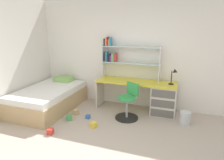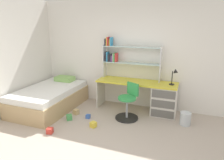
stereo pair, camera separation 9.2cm
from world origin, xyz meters
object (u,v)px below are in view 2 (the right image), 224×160
desk (157,97)px  toy_block_natural_1 (76,112)px  bookshelf_hutch (123,55)px  toy_block_green_2 (69,117)px  waste_bin (185,119)px  desk_lamp (175,74)px  toy_block_yellow_4 (93,125)px  toy_block_red_0 (50,131)px  bed_platform (50,98)px  swivel_chair (128,105)px  toy_block_blue_3 (88,116)px

desk → toy_block_natural_1: 1.96m
bookshelf_hutch → toy_block_green_2: bookshelf_hutch is taller
waste_bin → toy_block_natural_1: size_ratio=2.43×
bookshelf_hutch → toy_block_green_2: bearing=-124.4°
bookshelf_hutch → waste_bin: size_ratio=5.22×
desk_lamp → toy_block_yellow_4: 2.10m
toy_block_green_2 → toy_block_red_0: bearing=-93.1°
bed_platform → swivel_chair: bearing=4.2°
bed_platform → toy_block_blue_3: bearing=-9.0°
waste_bin → toy_block_green_2: size_ratio=2.37×
desk_lamp → bed_platform: desk_lamp is taller
desk → bed_platform: 2.66m
waste_bin → toy_block_natural_1: bearing=-171.4°
desk → toy_block_yellow_4: bearing=-133.2°
toy_block_natural_1 → toy_block_yellow_4: (0.66, -0.43, -0.00)m
swivel_chair → toy_block_red_0: bearing=-135.9°
toy_block_natural_1 → toy_block_green_2: toy_block_green_2 is taller
toy_block_natural_1 → toy_block_yellow_4: size_ratio=1.01×
bookshelf_hutch → toy_block_blue_3: size_ratio=16.71×
bed_platform → waste_bin: (3.24, 0.28, -0.13)m
toy_block_red_0 → toy_block_yellow_4: bearing=37.6°
toy_block_natural_1 → toy_block_yellow_4: 0.79m
desk_lamp → toy_block_yellow_4: bearing=-141.8°
toy_block_blue_3 → toy_block_yellow_4: size_ratio=0.77×
desk → toy_block_red_0: bearing=-136.4°
swivel_chair → toy_block_natural_1: bearing=-168.8°
swivel_chair → waste_bin: swivel_chair is taller
swivel_chair → toy_block_blue_3: swivel_chair is taller
waste_bin → toy_block_natural_1: waste_bin is taller
bookshelf_hutch → toy_block_green_2: (-0.84, -1.23, -1.27)m
waste_bin → toy_block_yellow_4: size_ratio=2.45×
desk_lamp → toy_block_green_2: (-2.13, -1.05, -0.93)m
desk → toy_block_yellow_4: desk is taller
waste_bin → toy_block_blue_3: (-2.07, -0.46, -0.09)m
desk → waste_bin: bearing=-29.6°
toy_block_red_0 → bookshelf_hutch: bearing=64.9°
bed_platform → waste_bin: bearing=4.9°
desk → swivel_chair: size_ratio=2.40×
desk → toy_block_natural_1: bearing=-157.0°
toy_block_red_0 → waste_bin: bearing=28.3°
toy_block_green_2 → toy_block_yellow_4: size_ratio=1.03×
toy_block_red_0 → toy_block_green_2: size_ratio=0.95×
bookshelf_hutch → desk_lamp: 1.34m
desk → swivel_chair: bearing=-137.6°
swivel_chair → toy_block_green_2: size_ratio=6.91×
toy_block_natural_1 → toy_block_blue_3: bearing=-14.4°
desk_lamp → toy_block_blue_3: size_ratio=4.43×
swivel_chair → desk: bearing=42.4°
toy_block_green_2 → bookshelf_hutch: bearing=55.6°
toy_block_yellow_4 → toy_block_blue_3: bearing=131.4°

